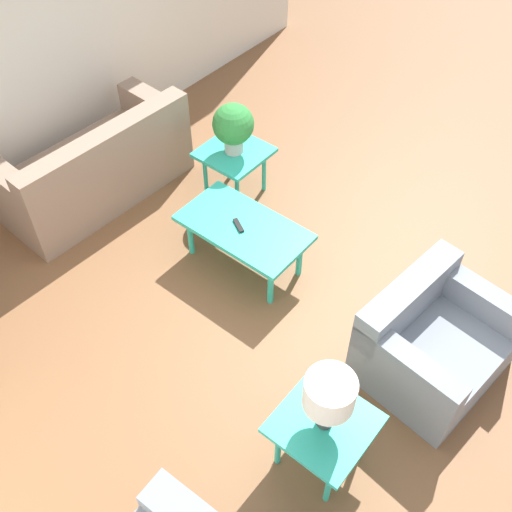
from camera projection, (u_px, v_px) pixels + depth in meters
The scene contains 10 objects.
ground_plane at pixel (314, 297), 4.95m from camera, with size 14.00×14.00×0.00m, color brown.
wall_right at pixel (41, 30), 5.26m from camera, with size 0.12×7.20×2.70m.
sofa at pixel (97, 168), 5.57m from camera, with size 0.89×1.82×0.85m.
armchair at pixel (431, 342), 4.30m from camera, with size 0.93×1.08×0.74m.
coffee_table at pixel (244, 230), 4.92m from camera, with size 1.08×0.59×0.45m.
side_table_plant at pixel (234, 157), 5.53m from camera, with size 0.58×0.58×0.49m.
side_table_lamp at pixel (323, 428), 3.72m from camera, with size 0.58×0.58×0.49m.
potted_plant at pixel (233, 126), 5.28m from camera, with size 0.37×0.37×0.48m.
table_lamp at pixel (329, 395), 3.42m from camera, with size 0.31×0.31×0.47m.
remote_control at pixel (238, 225), 4.87m from camera, with size 0.16×0.11×0.02m.
Camera 1 is at (-1.57, 2.70, 3.89)m, focal length 42.00 mm.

